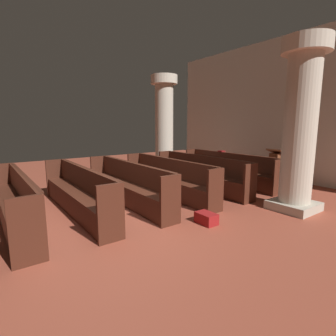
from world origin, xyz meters
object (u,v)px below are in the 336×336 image
Objects in this scene: pew_row_0 at (228,168)px; pillar_aisle_side at (300,124)px; pew_row_3 at (128,182)px; pew_row_5 at (14,199)px; pew_row_1 at (201,172)px; hymn_book at (222,151)px; pew_row_4 at (78,190)px; lectern at (275,170)px; pew_row_2 at (168,176)px; pillar_far_side at (164,124)px; kneeler_box_red at (206,218)px.

pillar_aisle_side is (2.50, -0.77, 1.31)m from pew_row_0.
pew_row_3 is 1.00× the size of pew_row_5.
pew_row_1 and pew_row_3 have the same top height.
pew_row_0 is 0.66m from hymn_book.
pew_row_1 is at bearing 90.00° from pew_row_4.
hymn_book is at bearing 95.36° from pew_row_4.
pew_row_5 is 6.74m from lectern.
pew_row_2 and pew_row_3 have the same top height.
lectern is at bearing 30.87° from hymn_book.
pew_row_3 is 0.98× the size of pillar_aisle_side.
hymn_book is (-0.44, 4.72, 0.45)m from pew_row_4.
pew_row_3 is 0.98× the size of pillar_far_side.
pillar_aisle_side is (2.50, 1.49, 1.31)m from pew_row_2.
pew_row_2 is 3.41m from lectern.
pew_row_3 is 2.27m from pew_row_5.
pew_row_3 is 1.00× the size of pew_row_4.
pillar_far_side is (-4.95, 0.15, 0.00)m from pillar_aisle_side.
pew_row_2 is at bearing -79.76° from hymn_book.
pillar_aisle_side is 19.04× the size of hymn_book.
pew_row_5 is at bearing -90.00° from pew_row_1.
pew_row_1 is (0.00, -1.13, 0.00)m from pew_row_0.
pew_row_3 is at bearing 90.00° from pew_row_4.
pillar_far_side is at bearing 178.31° from pillar_aisle_side.
pew_row_0 is 18.62× the size of hymn_book.
pew_row_0 and pew_row_4 have the same top height.
lectern is 5.95× the size of hymn_book.
pew_row_5 is at bearing -117.07° from pillar_aisle_side.
pew_row_1 is 4.54m from pew_row_5.
pew_row_3 is 1.13m from pew_row_4.
pew_row_5 is 5.65m from pillar_aisle_side.
lectern is (3.39, 1.64, -1.35)m from pillar_far_side.
lectern is at bearing 78.01° from pew_row_3.
pew_row_3 is 4.51m from lectern.
pew_row_4 is at bearing -90.00° from pew_row_3.
pew_row_4 is at bearing -84.64° from hymn_book.
pew_row_4 and pew_row_5 have the same top height.
pew_row_4 is at bearing -123.63° from pillar_aisle_side.
pillar_far_side is 2.33m from hymn_book.
hymn_book is at bearing 97.04° from pew_row_3.
pew_row_3 and pew_row_5 have the same top height.
pew_row_4 is 1.13m from pew_row_5.
pew_row_1 is 2.64m from kneeler_box_red.
pew_row_0 is 3.13× the size of lectern.
pillar_aisle_side is 8.82× the size of kneeler_box_red.
pew_row_0 is at bearing -132.89° from lectern.
pew_row_5 is at bearing -90.00° from pew_row_0.
pillar_far_side is (-2.45, 1.64, 1.31)m from pew_row_2.
pew_row_2 and pew_row_5 have the same top height.
pew_row_0 and pew_row_3 have the same top height.
pillar_far_side is (-2.45, 3.91, 1.31)m from pew_row_4.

